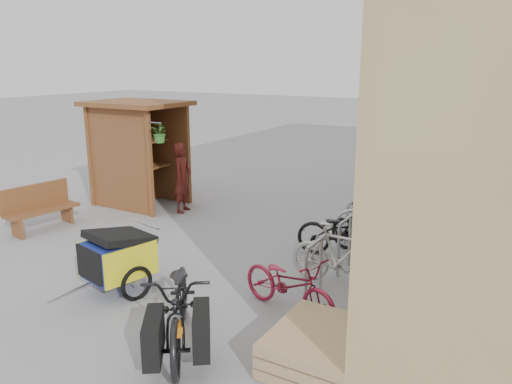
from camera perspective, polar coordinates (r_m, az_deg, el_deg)
The scene contains 17 objects.
ground at distance 8.32m, azimuth -8.30°, elevation -8.50°, with size 80.00×80.00×0.00m, color gray.
kiosk at distance 11.81m, azimuth -13.66°, elevation 5.95°, with size 2.49×1.65×2.40m.
bike_rack at distance 9.14m, azimuth 12.72°, elevation -3.14°, with size 0.05×5.35×0.86m.
pallet_stack at distance 5.76m, azimuth 7.30°, elevation -17.28°, with size 1.00×1.20×0.40m.
bench at distance 10.80m, azimuth -23.51°, elevation -1.56°, with size 0.62×1.48×0.91m.
shopping_carts at distance 12.58m, azimuth 21.14°, elevation 1.43°, with size 0.57×1.91×1.02m.
child_trailer at distance 7.54m, azimuth -15.51°, elevation -7.06°, with size 1.04×1.65×0.95m.
cargo_bike at distance 5.95m, azimuth -8.68°, elevation -12.73°, with size 1.75×2.06×1.06m.
person_kiosk at distance 11.14m, azimuth -8.42°, elevation 1.63°, with size 0.57×0.37×1.55m, color maroon.
bike_0 at distance 6.69m, azimuth 3.79°, elevation -10.47°, with size 0.55×1.56×0.82m, color maroon.
bike_1 at distance 7.47m, azimuth 9.63°, elevation -7.29°, with size 0.45×1.61×0.97m, color #B5B4B0.
bike_2 at distance 8.56m, azimuth 10.35°, elevation -4.65°, with size 0.60×1.73×0.91m, color black.
bike_3 at distance 8.75m, azimuth 12.61°, elevation -4.37°, with size 0.42×1.50×0.90m, color black.
bike_4 at distance 9.57m, azimuth 14.18°, elevation -2.84°, with size 0.60×1.71×0.90m, color #A9AAAE.
bike_5 at distance 9.80m, azimuth 14.63°, elevation -2.02°, with size 0.49×1.74×1.04m, color #A9AAAE.
bike_6 at distance 10.66m, azimuth 15.43°, elevation -1.07°, with size 0.61×1.76×0.92m, color teal.
bike_7 at distance 11.06m, azimuth 16.65°, elevation -0.42°, with size 0.47×1.65×0.99m, color #C8819D.
Camera 1 is at (4.84, -5.94, 3.24)m, focal length 35.00 mm.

